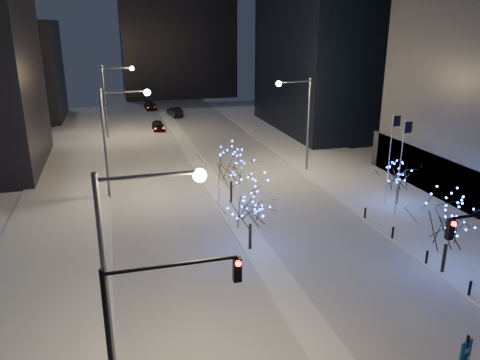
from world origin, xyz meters
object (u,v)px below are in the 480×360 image
object	(u,v)px
car_near	(158,126)
street_lamp_w_far	(112,92)
car_mid	(175,112)
street_lamp_w_near	(130,253)
holiday_tree_median_near	(250,205)
car_far	(150,106)
street_lamp_east	(301,113)
holiday_tree_plaza_near	(449,223)
holiday_tree_median_far	(231,164)
street_lamp_w_mid	(116,128)
holiday_tree_plaza_far	(399,174)
traffic_signal_west	(150,317)

from	to	relation	value
car_near	street_lamp_w_far	bearing A→B (deg)	-153.27
car_near	car_mid	bearing A→B (deg)	68.63
street_lamp_w_near	holiday_tree_median_near	bearing A→B (deg)	53.01
street_lamp_w_near	street_lamp_w_far	bearing A→B (deg)	90.00
car_far	street_lamp_east	bearing A→B (deg)	-77.04
street_lamp_w_near	street_lamp_east	xyz separation A→B (m)	(19.02, 28.00, -0.05)
car_near	car_mid	world-z (taller)	car_mid
holiday_tree_plaza_near	car_mid	bearing A→B (deg)	98.64
holiday_tree_median_far	holiday_tree_plaza_near	distance (m)	18.61
street_lamp_w_mid	street_lamp_east	size ratio (longest dim) A/B	1.00
street_lamp_w_far	holiday_tree_plaza_far	distance (m)	41.33
traffic_signal_west	car_near	world-z (taller)	traffic_signal_west
traffic_signal_west	holiday_tree_median_far	xyz separation A→B (m)	(8.94, 22.47, -1.07)
street_lamp_east	holiday_tree_plaza_far	xyz separation A→B (m)	(4.49, -11.79, -3.60)
traffic_signal_west	car_far	bearing A→B (deg)	85.05
holiday_tree_median_near	holiday_tree_plaza_far	size ratio (longest dim) A/B	1.22
street_lamp_w_far	holiday_tree_plaza_near	distance (m)	49.32
car_near	car_mid	xyz separation A→B (m)	(4.05, 10.67, 0.10)
holiday_tree_plaza_far	car_near	bearing A→B (deg)	114.78
car_near	holiday_tree_median_near	distance (m)	42.24
street_lamp_w_far	holiday_tree_plaza_far	bearing A→B (deg)	-55.17
street_lamp_w_mid	car_near	size ratio (longest dim) A/B	2.36
car_mid	traffic_signal_west	bearing A→B (deg)	73.94
car_mid	holiday_tree_plaza_near	xyz separation A→B (m)	(9.00, -59.21, 2.74)
street_lamp_w_mid	holiday_tree_median_far	xyz separation A→B (m)	(9.44, -4.53, -2.81)
street_lamp_w_mid	car_far	size ratio (longest dim) A/B	2.02
street_lamp_w_far	car_mid	world-z (taller)	street_lamp_w_far
street_lamp_east	holiday_tree_median_far	distance (m)	12.50
street_lamp_w_mid	holiday_tree_plaza_far	size ratio (longest dim) A/B	2.41
car_mid	holiday_tree_median_far	size ratio (longest dim) A/B	0.91
street_lamp_w_mid	traffic_signal_west	distance (m)	27.06
street_lamp_w_near	holiday_tree_median_near	distance (m)	14.35
street_lamp_w_mid	car_mid	xyz separation A→B (m)	(10.44, 38.98, -5.68)
street_lamp_w_near	street_lamp_w_far	distance (m)	50.00
car_mid	car_near	bearing A→B (deg)	61.73
street_lamp_w_mid	car_near	bearing A→B (deg)	77.28
car_far	car_near	bearing A→B (deg)	-94.02
car_near	holiday_tree_median_far	size ratio (longest dim) A/B	0.78
street_lamp_w_mid	traffic_signal_west	world-z (taller)	street_lamp_w_mid
street_lamp_w_far	car_near	world-z (taller)	street_lamp_w_far
street_lamp_w_far	holiday_tree_median_far	bearing A→B (deg)	-72.28
holiday_tree_plaza_far	car_mid	bearing A→B (deg)	105.31
holiday_tree_median_near	street_lamp_w_near	bearing A→B (deg)	-126.99
street_lamp_w_far	traffic_signal_west	bearing A→B (deg)	-89.45
street_lamp_east	traffic_signal_west	world-z (taller)	street_lamp_east
street_lamp_east	holiday_tree_median_near	size ratio (longest dim) A/B	1.98
street_lamp_east	holiday_tree_median_far	bearing A→B (deg)	-141.82
car_mid	holiday_tree_plaza_far	xyz separation A→B (m)	(13.07, -47.77, 2.03)
car_mid	holiday_tree_median_near	distance (m)	52.88
car_near	street_lamp_w_mid	bearing A→B (deg)	-103.32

